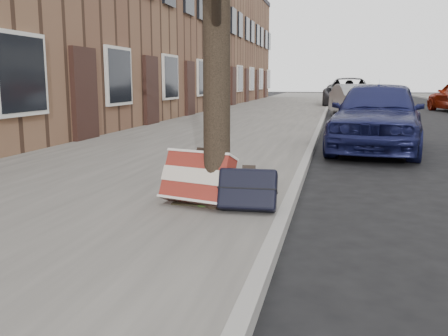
% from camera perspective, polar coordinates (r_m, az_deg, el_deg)
% --- Properties ---
extents(ground, '(120.00, 120.00, 0.00)m').
position_cam_1_polar(ground, '(4.31, 22.74, -9.68)').
color(ground, black).
rests_on(ground, ground).
extents(near_sidewalk, '(5.00, 70.00, 0.12)m').
position_cam_1_polar(near_sidewalk, '(19.27, 4.01, 5.98)').
color(near_sidewalk, gray).
rests_on(near_sidewalk, ground).
extents(house_near, '(6.80, 40.00, 7.00)m').
position_cam_1_polar(house_near, '(21.96, -11.42, 15.28)').
color(house_near, brown).
rests_on(house_near, ground).
extents(dirt_patch, '(0.85, 0.85, 0.02)m').
position_cam_1_polar(dirt_patch, '(5.49, -0.46, -3.35)').
color(dirt_patch, black).
rests_on(dirt_patch, near_sidewalk).
extents(suitcase_red, '(0.81, 0.59, 0.56)m').
position_cam_1_polar(suitcase_red, '(5.13, -3.03, -1.18)').
color(suitcase_red, maroon).
rests_on(suitcase_red, near_sidewalk).
extents(suitcase_navy, '(0.59, 0.36, 0.45)m').
position_cam_1_polar(suitcase_navy, '(4.88, 2.72, -2.44)').
color(suitcase_navy, black).
rests_on(suitcase_navy, near_sidewalk).
extents(car_near_front, '(2.23, 4.37, 1.43)m').
position_cam_1_polar(car_near_front, '(10.45, 17.19, 5.80)').
color(car_near_front, '#161A48').
rests_on(car_near_front, ground).
extents(car_near_mid, '(2.14, 4.03, 1.26)m').
position_cam_1_polar(car_near_mid, '(19.80, 14.86, 7.43)').
color(car_near_mid, '#94959A').
rests_on(car_near_mid, ground).
extents(car_near_back, '(2.68, 5.61, 1.54)m').
position_cam_1_polar(car_near_back, '(27.63, 14.09, 8.39)').
color(car_near_back, '#36353A').
rests_on(car_near_back, ground).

